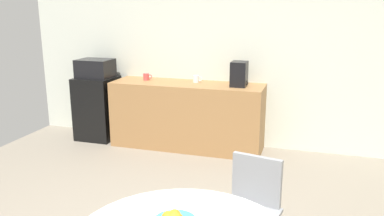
# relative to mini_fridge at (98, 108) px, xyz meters

# --- Properties ---
(wall_back) EXTENTS (6.00, 0.10, 2.60)m
(wall_back) POSITION_rel_mini_fridge_xyz_m (1.90, 0.35, 0.85)
(wall_back) COLOR silver
(wall_back) RESTS_ON ground_plane
(counter_block) EXTENTS (2.06, 0.60, 0.90)m
(counter_block) POSITION_rel_mini_fridge_xyz_m (1.38, 0.00, -0.00)
(counter_block) COLOR #9E7042
(counter_block) RESTS_ON ground_plane
(mini_fridge) EXTENTS (0.54, 0.54, 0.91)m
(mini_fridge) POSITION_rel_mini_fridge_xyz_m (0.00, 0.00, 0.00)
(mini_fridge) COLOR black
(mini_fridge) RESTS_ON ground_plane
(microwave) EXTENTS (0.48, 0.38, 0.26)m
(microwave) POSITION_rel_mini_fridge_xyz_m (0.00, 0.00, 0.58)
(microwave) COLOR black
(microwave) RESTS_ON mini_fridge
(chair_gray) EXTENTS (0.50, 0.50, 0.83)m
(chair_gray) POSITION_rel_mini_fridge_xyz_m (2.62, -2.30, 0.07)
(chair_gray) COLOR silver
(chair_gray) RESTS_ON ground_plane
(mug_white) EXTENTS (0.13, 0.08, 0.09)m
(mug_white) POSITION_rel_mini_fridge_xyz_m (0.77, 0.05, 0.49)
(mug_white) COLOR #D84C4C
(mug_white) RESTS_ON counter_block
(mug_green) EXTENTS (0.13, 0.08, 0.09)m
(mug_green) POSITION_rel_mini_fridge_xyz_m (1.48, 0.09, 0.49)
(mug_green) COLOR white
(mug_green) RESTS_ON counter_block
(mug_red) EXTENTS (0.13, 0.08, 0.09)m
(mug_red) POSITION_rel_mini_fridge_xyz_m (2.12, -0.01, 0.49)
(mug_red) COLOR black
(mug_red) RESTS_ON counter_block
(coffee_maker) EXTENTS (0.20, 0.24, 0.32)m
(coffee_maker) POSITION_rel_mini_fridge_xyz_m (2.09, 0.00, 0.61)
(coffee_maker) COLOR black
(coffee_maker) RESTS_ON counter_block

